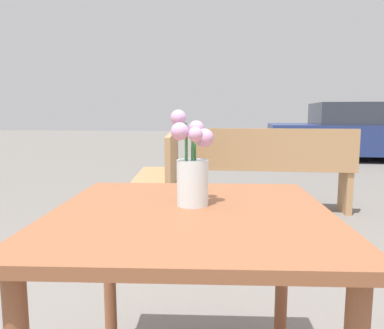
# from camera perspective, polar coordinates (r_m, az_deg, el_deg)

# --- Properties ---
(table_front) EXTENTS (0.86, 0.89, 0.71)m
(table_front) POSITION_cam_1_polar(r_m,az_deg,el_deg) (1.15, -0.15, -11.84)
(table_front) COLOR brown
(table_front) RESTS_ON ground_plane
(flower_vase) EXTENTS (0.14, 0.14, 0.30)m
(flower_vase) POSITION_cam_1_polar(r_m,az_deg,el_deg) (1.16, -0.02, -1.11)
(flower_vase) COLOR silver
(flower_vase) RESTS_ON table_front
(bench_near) EXTENTS (0.49, 1.56, 0.85)m
(bench_near) POSITION_cam_1_polar(r_m,az_deg,el_deg) (3.10, -4.52, -2.22)
(bench_near) COLOR tan
(bench_near) RESTS_ON ground_plane
(bench_middle) EXTENTS (1.63, 0.42, 0.85)m
(bench_middle) POSITION_cam_1_polar(r_m,az_deg,el_deg) (3.85, 12.03, -0.34)
(bench_middle) COLOR tan
(bench_middle) RESTS_ON ground_plane
(parked_car) EXTENTS (4.33, 2.12, 1.22)m
(parked_car) POSITION_cam_1_polar(r_m,az_deg,el_deg) (9.02, 25.32, 4.47)
(parked_car) COLOR navy
(parked_car) RESTS_ON ground_plane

